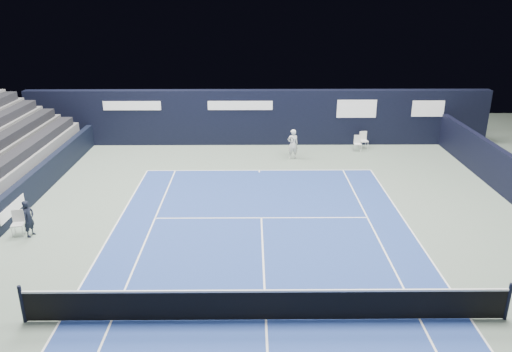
% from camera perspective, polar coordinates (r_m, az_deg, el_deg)
% --- Properties ---
extents(ground, '(48.00, 48.00, 0.00)m').
position_cam_1_polar(ground, '(15.50, 0.93, -11.76)').
color(ground, slate).
rests_on(ground, ground).
extents(court_surface, '(10.97, 23.77, 0.01)m').
position_cam_1_polar(court_surface, '(13.85, 1.14, -16.14)').
color(court_surface, navy).
rests_on(court_surface, ground).
extents(folding_chair_back_a, '(0.48, 0.50, 0.95)m').
position_cam_1_polar(folding_chair_back_a, '(28.46, 12.17, 4.37)').
color(folding_chair_back_a, silver).
rests_on(folding_chair_back_a, ground).
extents(folding_chair_back_b, '(0.40, 0.39, 0.87)m').
position_cam_1_polar(folding_chair_back_b, '(27.94, 11.53, 3.83)').
color(folding_chair_back_b, silver).
rests_on(folding_chair_back_b, ground).
extents(line_judge_chair, '(0.47, 0.45, 0.92)m').
position_cam_1_polar(line_judge_chair, '(19.84, -25.57, -4.66)').
color(line_judge_chair, silver).
rests_on(line_judge_chair, ground).
extents(line_judge, '(0.43, 0.56, 1.35)m').
position_cam_1_polar(line_judge, '(19.49, -24.54, -4.44)').
color(line_judge, black).
rests_on(line_judge, ground).
extents(court_markings, '(11.03, 23.83, 0.00)m').
position_cam_1_polar(court_markings, '(13.84, 1.14, -16.12)').
color(court_markings, white).
rests_on(court_markings, court_surface).
extents(tennis_net, '(12.90, 0.10, 1.10)m').
position_cam_1_polar(tennis_net, '(13.55, 1.16, -14.42)').
color(tennis_net, black).
rests_on(tennis_net, ground).
extents(back_sponsor_wall, '(26.00, 0.63, 3.10)m').
position_cam_1_polar(back_sponsor_wall, '(28.43, 0.25, 6.73)').
color(back_sponsor_wall, black).
rests_on(back_sponsor_wall, ground).
extents(side_barrier_left, '(0.33, 22.00, 1.20)m').
position_cam_1_polar(side_barrier_left, '(20.84, -26.52, -3.43)').
color(side_barrier_left, black).
rests_on(side_barrier_left, ground).
extents(tennis_player, '(0.64, 0.86, 1.57)m').
position_cam_1_polar(tennis_player, '(26.06, 4.21, 3.67)').
color(tennis_player, silver).
rests_on(tennis_player, ground).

